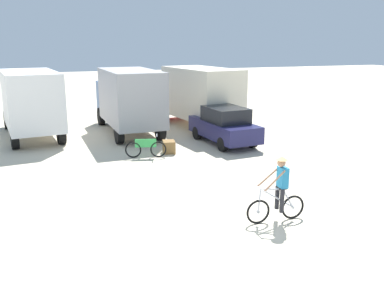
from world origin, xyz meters
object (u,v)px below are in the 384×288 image
Objects in this scene: box_truck_avon_van at (30,100)px; box_truck_grey_hauler at (128,98)px; cyclist_orange_shirt at (279,192)px; bicycle_spare at (146,148)px; box_truck_cream_rv at (196,94)px; sedan_parked at (224,125)px; supply_crate at (169,147)px.

box_truck_avon_van is 1.02× the size of box_truck_grey_hauler.
cyclist_orange_shirt reaches higher than bicycle_spare.
box_truck_cream_rv is 3.86× the size of cyclist_orange_shirt.
box_truck_grey_hauler is 3.91m from box_truck_cream_rv.
box_truck_avon_van is at bearing 177.09° from box_truck_cream_rv.
bicycle_spare is (-4.09, -1.16, -0.48)m from sedan_parked.
supply_crate is (-3.11, -4.94, -1.61)m from box_truck_cream_rv.
box_truck_cream_rv is at bearing 88.11° from sedan_parked.
box_truck_grey_hauler is at bearing 96.90° from cyclist_orange_shirt.
box_truck_grey_hauler is 5.02m from supply_crate.
sedan_parked is at bearing -91.89° from box_truck_cream_rv.
box_truck_avon_van is 1.61× the size of sedan_parked.
box_truck_avon_van and box_truck_grey_hauler have the same top height.
cyclist_orange_shirt is (-2.39, -12.77, -1.03)m from box_truck_cream_rv.
bicycle_spare is at bearing 103.93° from cyclist_orange_shirt.
box_truck_grey_hauler is at bearing -8.28° from box_truck_avon_van.
bicycle_spare is 1.20m from supply_crate.
sedan_parked is (8.59, -4.63, -0.99)m from box_truck_avon_van.
box_truck_grey_hauler reaches higher than cyclist_orange_shirt.
sedan_parked is at bearing 14.29° from supply_crate.
box_truck_cream_rv is 4.31m from sedan_parked.
box_truck_grey_hauler is 3.75× the size of cyclist_orange_shirt.
cyclist_orange_shirt is at bearing -84.76° from supply_crate.
cyclist_orange_shirt is at bearing -64.37° from box_truck_avon_van.
box_truck_cream_rv is at bearing -2.91° from box_truck_avon_van.
cyclist_orange_shirt is 1.08× the size of bicycle_spare.
box_truck_grey_hauler is (4.83, -0.70, 0.00)m from box_truck_avon_van.
box_truck_cream_rv is 13.04m from cyclist_orange_shirt.
box_truck_grey_hauler is 1.57× the size of sedan_parked.
box_truck_avon_van is at bearing 127.85° from bicycle_spare.
box_truck_cream_rv reaches higher than sedan_parked.
box_truck_grey_hauler is 4.05× the size of bicycle_spare.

